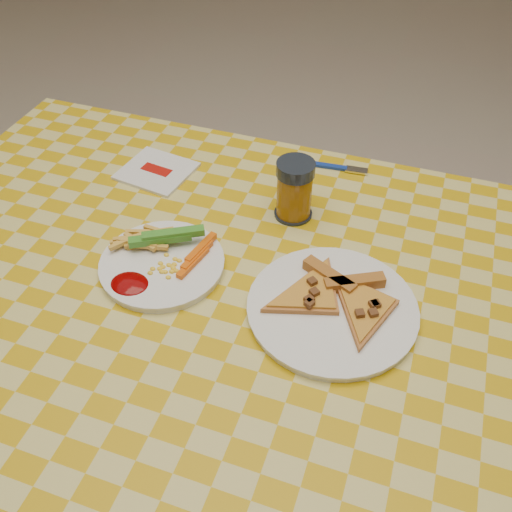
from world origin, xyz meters
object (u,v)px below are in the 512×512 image
object	(u,v)px
table	(228,316)
plate_right	(332,310)
plate_left	(162,265)
drink_glass	(294,190)

from	to	relation	value
table	plate_right	world-z (taller)	plate_right
plate_right	plate_left	bearing A→B (deg)	179.47
plate_right	table	bearing A→B (deg)	-179.21
plate_left	drink_glass	world-z (taller)	drink_glass
plate_right	drink_glass	xyz separation A→B (m)	(-0.12, 0.21, 0.05)
plate_right	drink_glass	bearing A→B (deg)	120.73
plate_right	drink_glass	distance (m)	0.25
plate_left	plate_right	size ratio (longest dim) A/B	0.79
plate_left	plate_right	bearing A→B (deg)	-0.53
plate_left	drink_glass	xyz separation A→B (m)	(0.17, 0.21, 0.05)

